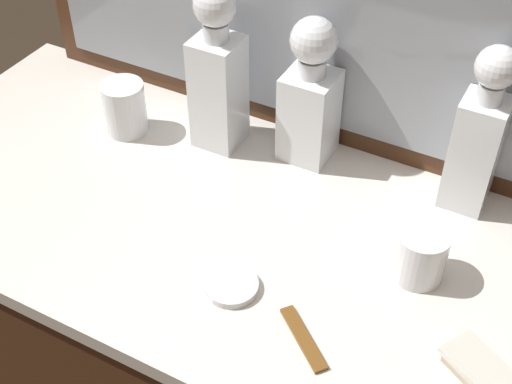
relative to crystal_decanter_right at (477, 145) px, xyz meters
The scene contains 8 objects.
crystal_decanter_right is the anchor object (origin of this frame).
crystal_decanter_left 0.45m from the crystal_decanter_right, behind, with size 0.08×0.08×0.31m.
crystal_decanter_center 0.29m from the crystal_decanter_right, behind, with size 0.09×0.09×0.27m.
crystal_tumbler_far_left 0.63m from the crystal_decanter_right, behind, with size 0.08×0.08×0.10m.
crystal_tumbler_center 0.21m from the crystal_decanter_right, 94.51° to the right, with size 0.08×0.08×0.08m.
silver_brush_far_right 0.38m from the crystal_decanter_right, 68.76° to the right, with size 0.15×0.12×0.02m.
porcelain_dish 0.45m from the crystal_decanter_right, 125.07° to the right, with size 0.08×0.08×0.01m.
tortoiseshell_comb 0.42m from the crystal_decanter_right, 106.47° to the right, with size 0.10×0.09×0.01m.
Camera 1 is at (0.38, -0.71, 1.74)m, focal length 49.45 mm.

